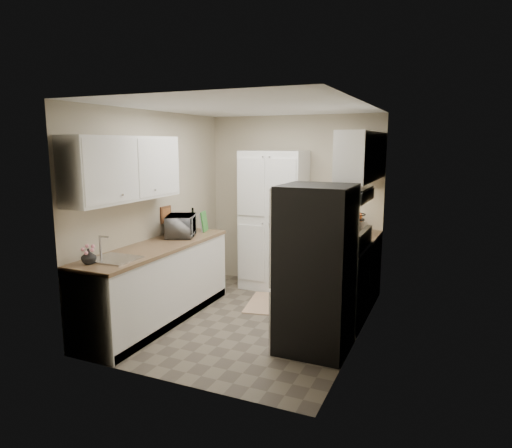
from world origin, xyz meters
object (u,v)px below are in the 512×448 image
Objects in this scene: microwave at (181,226)px; wine_bottle at (193,222)px; pantry_cabinet at (274,221)px; toaster_oven at (353,227)px; electric_range at (337,283)px; refrigerator at (316,269)px.

microwave is 1.58× the size of wine_bottle.
pantry_cabinet reaches higher than toaster_oven.
electric_range is 0.66× the size of refrigerator.
refrigerator is (1.14, -1.73, -0.15)m from pantry_cabinet.
refrigerator reaches higher than microwave.
microwave reaches higher than toaster_oven.
refrigerator is 4.89× the size of toaster_oven.
wine_bottle is at bearing -33.27° from microwave.
refrigerator reaches higher than toaster_oven.
pantry_cabinet is at bearing 141.78° from electric_range.
microwave is at bearing -172.97° from electric_range.
microwave is 2.24m from toaster_oven.
pantry_cabinet is 1.43m from microwave.
wine_bottle is at bearing 176.43° from toaster_oven.
pantry_cabinet reaches higher than electric_range.
electric_range is 2.09m from microwave.
refrigerator reaches higher than wine_bottle.
wine_bottle is 0.90× the size of toaster_oven.
microwave reaches higher than electric_range.
toaster_oven is (0.01, 0.75, 0.54)m from electric_range.
refrigerator is 5.41× the size of wine_bottle.
pantry_cabinet is 1.77× the size of electric_range.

